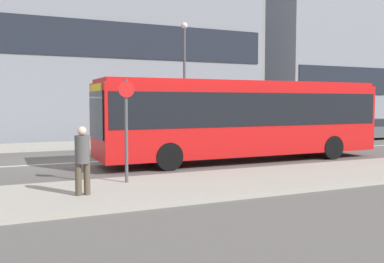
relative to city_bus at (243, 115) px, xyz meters
The scene contains 11 objects.
ground_plane 7.01m from the city_bus, 161.64° to the left, with size 120.00×120.00×0.00m, color #595654.
sidewalk_near 7.83m from the city_bus, 147.35° to the right, with size 44.00×3.50×0.13m.
sidewalk_far 10.70m from the city_bus, 127.47° to the left, with size 44.00×3.50×0.13m.
lane_centerline 7.00m from the city_bus, 161.64° to the left, with size 41.80×0.16×0.01m.
apartment_block_right_tower 24.02m from the city_bus, 35.79° to the left, with size 14.84×4.15×14.71m.
city_bus is the anchor object (origin of this frame).
parked_car_0 9.18m from the city_bus, 37.05° to the left, with size 4.53×1.89×1.44m.
parked_car_1 13.70m from the city_bus, 23.23° to the left, with size 4.05×1.69×1.29m.
pedestrian_near_stop 8.29m from the city_bus, 147.76° to the right, with size 0.35×0.34×1.62m.
bus_stop_sign 6.49m from the city_bus, 149.75° to the right, with size 0.44×0.12×2.80m.
street_lamp 7.91m from the city_bus, 84.47° to the left, with size 0.36×0.36×6.60m.
Camera 1 is at (-2.28, -16.63, 2.30)m, focal length 40.00 mm.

